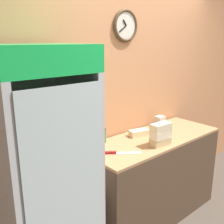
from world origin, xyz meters
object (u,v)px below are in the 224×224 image
sandwich_stack_bottom (160,141)px  napkin_dispenser (160,121)px  sandwich_stack_middle (161,134)px  sandwich_stack_top (161,127)px  condiment_jar (103,136)px  sandwich_flat_left (139,133)px  beverage_cooler (41,164)px  chefs_knife (118,153)px

sandwich_stack_bottom → napkin_dispenser: (0.45, 0.38, 0.02)m
sandwich_stack_middle → sandwich_stack_top: bearing=0.0°
condiment_jar → sandwich_flat_left: bearing=-14.2°
sandwich_stack_middle → condiment_jar: 0.56m
beverage_cooler → sandwich_flat_left: beverage_cooler is taller
beverage_cooler → condiment_jar: beverage_cooler is taller
sandwich_flat_left → chefs_knife: bearing=-157.9°
sandwich_flat_left → napkin_dispenser: size_ratio=1.84×
beverage_cooler → sandwich_stack_top: bearing=-10.3°
beverage_cooler → sandwich_stack_bottom: (1.14, -0.21, -0.05)m
sandwich_stack_top → chefs_knife: bearing=164.7°
sandwich_stack_middle → chefs_knife: 0.47m
chefs_knife → sandwich_stack_bottom: bearing=-15.3°
sandwich_flat_left → napkin_dispenser: (0.43, 0.06, 0.03)m
sandwich_flat_left → napkin_dispenser: napkin_dispenser is taller
sandwich_stack_top → napkin_dispenser: 0.60m
condiment_jar → chefs_knife: bearing=-102.5°
beverage_cooler → sandwich_stack_top: 1.16m
chefs_knife → condiment_jar: 0.31m
sandwich_stack_top → sandwich_stack_bottom: bearing=0.0°
sandwich_stack_bottom → napkin_dispenser: napkin_dispenser is taller
sandwich_flat_left → sandwich_stack_top: bearing=-95.3°
sandwich_flat_left → beverage_cooler: bearing=-174.8°
sandwich_stack_bottom → sandwich_stack_top: sandwich_stack_top is taller
sandwich_stack_bottom → sandwich_flat_left: 0.31m
napkin_dispenser → sandwich_stack_top: bearing=-140.2°
beverage_cooler → sandwich_stack_middle: 1.16m
sandwich_stack_middle → condiment_jar: (-0.38, 0.42, -0.04)m
sandwich_stack_bottom → sandwich_stack_middle: (0.00, 0.00, 0.07)m
chefs_knife → napkin_dispenser: size_ratio=2.42×
sandwich_stack_middle → napkin_dispenser: 0.59m
sandwich_stack_bottom → chefs_knife: sandwich_stack_bottom is taller
beverage_cooler → napkin_dispenser: bearing=6.1°
beverage_cooler → sandwich_stack_bottom: size_ratio=8.76×
sandwich_stack_top → sandwich_stack_middle: bearing=0.0°
sandwich_flat_left → sandwich_stack_middle: bearing=-95.3°
sandwich_stack_bottom → napkin_dispenser: size_ratio=1.79×
chefs_knife → napkin_dispenser: 0.94m
beverage_cooler → sandwich_flat_left: size_ratio=8.52×
chefs_knife → sandwich_stack_top: bearing=-15.3°
sandwich_stack_bottom → condiment_jar: bearing=132.3°
sandwich_stack_bottom → sandwich_flat_left: bearing=84.7°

